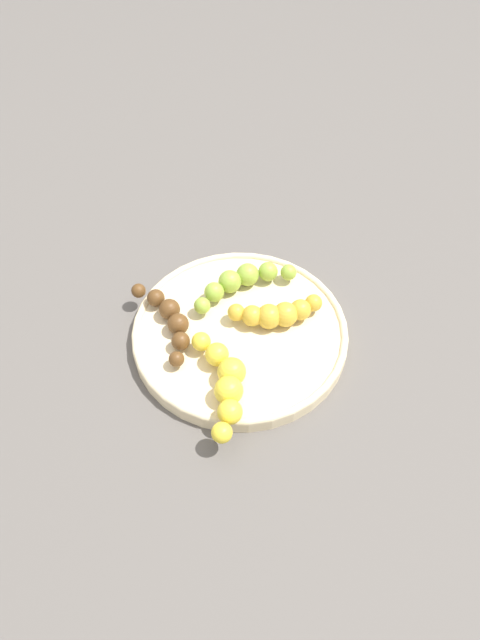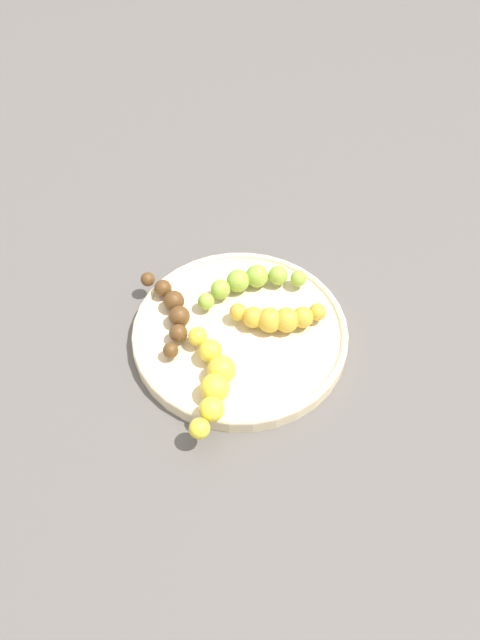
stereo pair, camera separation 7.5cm
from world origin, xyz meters
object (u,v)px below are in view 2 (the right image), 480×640
object	(u,v)px
banana_spotted	(278,318)
banana_overripe	(171,310)
banana_yellow	(212,379)
fruit_bowl	(240,332)
banana_green	(249,282)

from	to	relation	value
banana_spotted	banana_overripe	distance (m)	0.14
banana_yellow	banana_spotted	bearing A→B (deg)	46.38
fruit_bowl	banana_spotted	world-z (taller)	banana_spotted
fruit_bowl	banana_yellow	bearing A→B (deg)	-4.00
banana_overripe	banana_green	bearing A→B (deg)	6.75
fruit_bowl	banana_yellow	distance (m)	0.10
banana_yellow	banana_spotted	distance (m)	0.13
banana_yellow	banana_overripe	xyz separation A→B (m)	(-0.09, -0.09, -0.00)
banana_yellow	banana_green	bearing A→B (deg)	71.32
banana_yellow	banana_spotted	size ratio (longest dim) A/B	1.20
banana_spotted	banana_green	bearing A→B (deg)	-150.44
fruit_bowl	banana_overripe	xyz separation A→B (m)	(0.01, -0.09, 0.02)
banana_green	banana_overripe	distance (m)	0.11
banana_green	banana_overripe	xyz separation A→B (m)	(0.08, -0.09, -0.00)
fruit_bowl	banana_green	bearing A→B (deg)	-174.01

